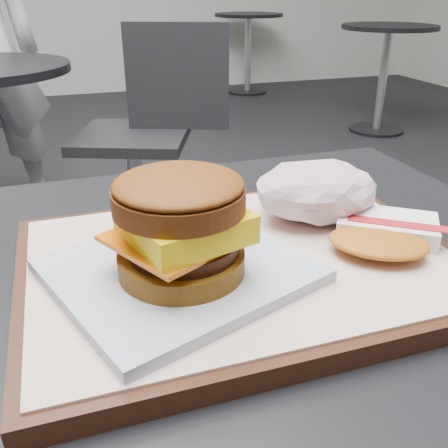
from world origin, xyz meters
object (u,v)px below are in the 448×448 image
neighbor_chair (149,123)px  hash_brown (383,233)px  crumpled_wrapper (317,191)px  breakfast_sandwich (180,236)px  customer_table (176,442)px  serving_tray (242,265)px

neighbor_chair → hash_brown: bearing=-92.3°
neighbor_chair → crumpled_wrapper: bearing=-93.6°
hash_brown → breakfast_sandwich: bearing=-179.2°
breakfast_sandwich → neighbor_chair: size_ratio=0.27×
hash_brown → customer_table: bearing=174.6°
breakfast_sandwich → neighbor_chair: breakfast_sandwich is taller
serving_tray → breakfast_sandwich: size_ratio=1.61×
neighbor_chair → breakfast_sandwich: bearing=-99.0°
serving_tray → crumpled_wrapper: crumpled_wrapper is taller
customer_table → serving_tray: 0.21m
customer_table → breakfast_sandwich: breakfast_sandwich is taller
hash_brown → neighbor_chair: 1.62m
customer_table → breakfast_sandwich: size_ratio=3.39×
hash_brown → crumpled_wrapper: 0.08m
neighbor_chair → customer_table: bearing=-99.5°
hash_brown → neighbor_chair: neighbor_chair is taller
serving_tray → breakfast_sandwich: bearing=-159.1°
serving_tray → crumpled_wrapper: (0.10, 0.05, 0.04)m
crumpled_wrapper → neighbor_chair: bearing=86.4°
serving_tray → breakfast_sandwich: 0.08m
serving_tray → neighbor_chair: size_ratio=0.43×
breakfast_sandwich → crumpled_wrapper: size_ratio=1.87×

